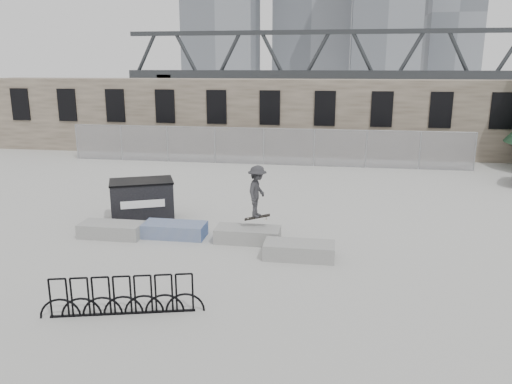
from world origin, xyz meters
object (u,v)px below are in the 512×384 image
(planter_center_left, at_px, (174,229))
(dumpster, at_px, (142,200))
(bike_rack, at_px, (122,296))
(skateboarder, at_px, (257,191))
(planter_center_right, at_px, (248,234))
(planter_far_left, at_px, (112,229))
(planter_offset, at_px, (299,250))

(planter_center_left, relative_size, dumpster, 0.80)
(bike_rack, relative_size, skateboarder, 2.02)
(planter_center_right, relative_size, skateboarder, 1.16)
(skateboarder, bearing_deg, bike_rack, 166.06)
(planter_center_left, bearing_deg, bike_rack, -84.36)
(planter_center_right, bearing_deg, planter_far_left, -176.92)
(dumpster, distance_m, bike_rack, 7.07)
(planter_offset, distance_m, bike_rack, 5.33)
(planter_center_right, distance_m, dumpster, 4.44)
(planter_offset, distance_m, dumpster, 6.42)
(planter_far_left, relative_size, bike_rack, 0.57)
(dumpster, bearing_deg, planter_far_left, -122.51)
(planter_far_left, distance_m, dumpster, 1.99)
(planter_far_left, bearing_deg, bike_rack, -62.58)
(dumpster, bearing_deg, skateboarder, -42.48)
(planter_far_left, xyz_separation_m, planter_center_right, (4.39, 0.24, 0.00))
(planter_center_left, height_order, dumpster, dumpster)
(planter_far_left, bearing_deg, planter_offset, -8.12)
(planter_center_right, distance_m, planter_offset, 2.01)
(skateboarder, bearing_deg, planter_far_left, 103.61)
(planter_center_left, bearing_deg, dumpster, 136.65)
(planter_offset, bearing_deg, bike_rack, -132.24)
(dumpster, relative_size, skateboarder, 1.45)
(bike_rack, distance_m, skateboarder, 5.76)
(planter_center_left, distance_m, planter_center_right, 2.40)
(bike_rack, bearing_deg, dumpster, 108.09)
(planter_center_right, height_order, planter_offset, same)
(planter_center_left, xyz_separation_m, bike_rack, (0.51, -5.12, 0.19))
(planter_far_left, xyz_separation_m, bike_rack, (2.49, -4.81, 0.19))
(planter_far_left, bearing_deg, planter_center_left, 8.93)
(planter_far_left, distance_m, planter_offset, 6.13)
(bike_rack, height_order, skateboarder, skateboarder)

